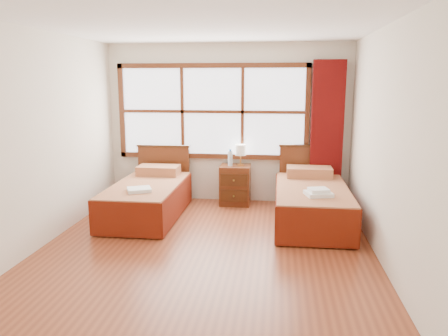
# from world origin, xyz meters

# --- Properties ---
(floor) EXTENTS (4.50, 4.50, 0.00)m
(floor) POSITION_xyz_m (0.00, 0.00, 0.00)
(floor) COLOR brown
(floor) RESTS_ON ground
(ceiling) EXTENTS (4.50, 4.50, 0.00)m
(ceiling) POSITION_xyz_m (0.00, 0.00, 2.60)
(ceiling) COLOR white
(ceiling) RESTS_ON wall_back
(wall_back) EXTENTS (4.00, 0.00, 4.00)m
(wall_back) POSITION_xyz_m (0.00, 2.25, 1.30)
(wall_back) COLOR silver
(wall_back) RESTS_ON floor
(wall_left) EXTENTS (0.00, 4.50, 4.50)m
(wall_left) POSITION_xyz_m (-2.00, 0.00, 1.30)
(wall_left) COLOR silver
(wall_left) RESTS_ON floor
(wall_right) EXTENTS (0.00, 4.50, 4.50)m
(wall_right) POSITION_xyz_m (2.00, 0.00, 1.30)
(wall_right) COLOR silver
(wall_right) RESTS_ON floor
(window) EXTENTS (3.16, 0.06, 1.56)m
(window) POSITION_xyz_m (-0.25, 2.21, 1.50)
(window) COLOR white
(window) RESTS_ON wall_back
(curtain) EXTENTS (0.50, 0.16, 2.30)m
(curtain) POSITION_xyz_m (1.60, 2.11, 1.17)
(curtain) COLOR #570908
(curtain) RESTS_ON wall_back
(bed_left) EXTENTS (0.97, 1.99, 0.94)m
(bed_left) POSITION_xyz_m (-1.07, 1.20, 0.29)
(bed_left) COLOR #391E0C
(bed_left) RESTS_ON floor
(bed_right) EXTENTS (1.02, 2.04, 0.99)m
(bed_right) POSITION_xyz_m (1.33, 1.20, 0.30)
(bed_right) COLOR #391E0C
(bed_right) RESTS_ON floor
(nightstand) EXTENTS (0.48, 0.48, 0.65)m
(nightstand) POSITION_xyz_m (0.16, 1.99, 0.32)
(nightstand) COLOR #562812
(nightstand) RESTS_ON floor
(towels_left) EXTENTS (0.40, 0.38, 0.05)m
(towels_left) POSITION_xyz_m (-1.04, 0.70, 0.53)
(towels_left) COLOR white
(towels_left) RESTS_ON bed_left
(towels_right) EXTENTS (0.39, 0.36, 0.10)m
(towels_right) POSITION_xyz_m (1.37, 0.68, 0.57)
(towels_right) COLOR white
(towels_right) RESTS_ON bed_right
(lamp) EXTENTS (0.17, 0.17, 0.34)m
(lamp) POSITION_xyz_m (0.24, 2.04, 0.89)
(lamp) COLOR gold
(lamp) RESTS_ON nightstand
(bottle_near) EXTENTS (0.07, 0.07, 0.27)m
(bottle_near) POSITION_xyz_m (0.08, 1.98, 0.77)
(bottle_near) COLOR #C2E3FA
(bottle_near) RESTS_ON nightstand
(bottle_far) EXTENTS (0.07, 0.07, 0.27)m
(bottle_far) POSITION_xyz_m (0.07, 1.97, 0.77)
(bottle_far) COLOR #C2E3FA
(bottle_far) RESTS_ON nightstand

